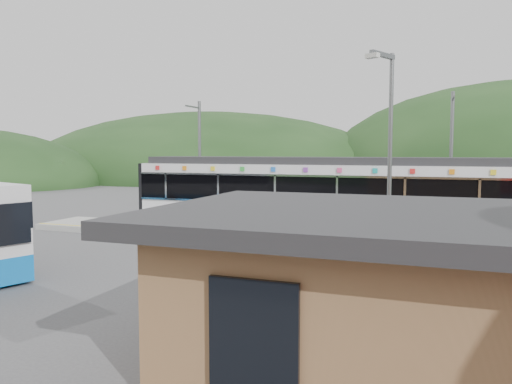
% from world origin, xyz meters
% --- Properties ---
extents(ground, '(120.00, 120.00, 0.00)m').
position_xyz_m(ground, '(0.00, 0.00, 0.00)').
color(ground, '#4C4C4F').
rests_on(ground, ground).
extents(hills, '(146.00, 149.00, 26.00)m').
position_xyz_m(hills, '(6.19, 5.29, 0.00)').
color(hills, '#1E3D19').
rests_on(hills, ground).
extents(platform, '(26.00, 3.20, 0.30)m').
position_xyz_m(platform, '(0.00, 3.30, 0.15)').
color(platform, '#9E9E99').
rests_on(platform, ground).
extents(yellow_line, '(26.00, 0.10, 0.01)m').
position_xyz_m(yellow_line, '(0.00, 2.00, 0.30)').
color(yellow_line, yellow).
rests_on(yellow_line, platform).
extents(train, '(20.44, 3.01, 3.74)m').
position_xyz_m(train, '(1.60, 6.00, 2.06)').
color(train, black).
rests_on(train, ground).
extents(catenary_mast_west, '(0.18, 1.80, 7.00)m').
position_xyz_m(catenary_mast_west, '(-7.00, 8.56, 3.65)').
color(catenary_mast_west, slate).
rests_on(catenary_mast_west, ground).
extents(catenary_mast_east, '(0.18, 1.80, 7.00)m').
position_xyz_m(catenary_mast_east, '(7.00, 8.56, 3.65)').
color(catenary_mast_east, slate).
rests_on(catenary_mast_east, ground).
extents(station_shelter, '(9.20, 6.20, 3.00)m').
position_xyz_m(station_shelter, '(6.00, -9.01, 1.55)').
color(station_shelter, olive).
rests_on(station_shelter, ground).
extents(lamp_post, '(0.57, 1.23, 6.75)m').
position_xyz_m(lamp_post, '(5.18, -3.95, 4.01)').
color(lamp_post, slate).
rests_on(lamp_post, ground).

